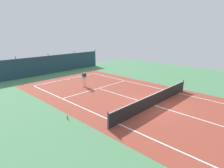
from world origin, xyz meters
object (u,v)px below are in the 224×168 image
tennis_ball_near_player (42,88)px  tennis_ball_by_sideline (123,86)px  tennis_player (84,78)px  water_bottle (67,117)px  tennis_ball_midcourt (104,99)px  parked_car (31,67)px  tennis_net (155,99)px

tennis_ball_near_player → tennis_ball_by_sideline: 8.18m
tennis_ball_near_player → tennis_ball_by_sideline: size_ratio=1.00×
tennis_player → water_bottle: (-5.30, -5.01, -0.84)m
tennis_player → water_bottle: tennis_player is taller
tennis_ball_midcourt → water_bottle: water_bottle is taller
tennis_ball_midcourt → parked_car: bearing=88.8°
tennis_player → tennis_ball_near_player: bearing=-29.2°
tennis_net → parked_car: bearing=94.4°
tennis_ball_midcourt → parked_car: (0.31, 14.58, 0.81)m
parked_car → water_bottle: 16.17m
parked_car → tennis_player: bearing=99.3°
tennis_net → tennis_ball_midcourt: (-1.72, 3.82, -0.48)m
tennis_ball_near_player → tennis_net: bearing=-69.7°
tennis_ball_by_sideline → tennis_player: bearing=135.0°
tennis_net → tennis_ball_near_player: size_ratio=153.33×
tennis_player → parked_car: bearing=-75.9°
tennis_net → tennis_ball_midcourt: size_ratio=153.33×
tennis_net → parked_car: parked_car is taller
tennis_ball_near_player → parked_car: parked_car is taller
tennis_ball_near_player → water_bottle: 7.92m
tennis_ball_midcourt → tennis_ball_near_player: bearing=107.9°
tennis_net → water_bottle: size_ratio=42.17×
tennis_ball_midcourt → water_bottle: 4.28m
tennis_ball_midcourt → water_bottle: size_ratio=0.28×
tennis_net → tennis_player: size_ratio=6.17×
tennis_player → tennis_ball_near_player: (-3.30, 2.65, -0.93)m
parked_car → water_bottle: (-4.48, -15.52, -0.72)m
tennis_net → water_bottle: bearing=154.0°
tennis_ball_near_player → tennis_ball_by_sideline: same height
tennis_ball_midcourt → water_bottle: bearing=-167.2°
tennis_ball_near_player → tennis_ball_midcourt: (2.17, -6.72, 0.00)m
tennis_net → tennis_player: bearing=94.3°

